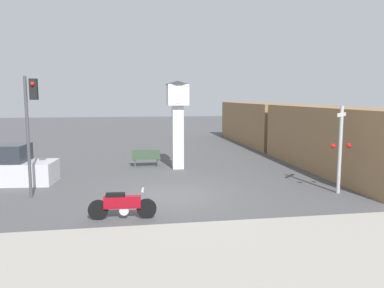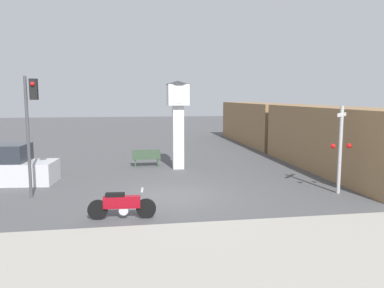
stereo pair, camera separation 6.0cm
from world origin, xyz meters
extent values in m
plane|color=#4C4C4F|center=(0.00, 0.00, 0.00)|extent=(120.00, 120.00, 0.00)
cube|color=#9E998E|center=(0.00, -6.50, 0.05)|extent=(36.00, 6.00, 0.10)
cylinder|color=black|center=(-1.07, -2.55, 0.32)|extent=(0.65, 0.15, 0.65)
cylinder|color=black|center=(-2.61, -2.45, 0.32)|extent=(0.65, 0.15, 0.65)
cube|color=maroon|center=(-1.84, -2.50, 0.56)|extent=(1.20, 0.31, 0.39)
cube|color=black|center=(-2.05, -2.49, 0.81)|extent=(0.62, 0.29, 0.11)
cylinder|color=silver|center=(-1.79, -2.50, 0.29)|extent=(0.31, 0.23, 0.30)
cube|color=silver|center=(-1.18, -2.54, 0.95)|extent=(0.10, 0.48, 0.04)
cube|color=white|center=(1.01, 5.75, 1.74)|extent=(0.59, 0.59, 3.47)
cube|color=white|center=(1.01, 5.75, 4.03)|extent=(1.12, 1.12, 1.12)
cylinder|color=white|center=(1.01, 5.18, 4.03)|extent=(0.89, 0.02, 0.89)
cone|color=#333338|center=(1.01, 5.75, 4.69)|extent=(1.34, 1.34, 0.20)
cube|color=olive|center=(9.07, 3.66, 1.70)|extent=(2.80, 12.17, 3.40)
cube|color=olive|center=(9.07, 16.43, 1.70)|extent=(2.80, 12.17, 3.40)
cylinder|color=#47474C|center=(-5.44, 0.72, 2.36)|extent=(0.12, 0.12, 4.72)
cube|color=black|center=(-5.14, 0.72, 4.22)|extent=(0.28, 0.24, 0.80)
sphere|color=red|center=(-5.14, 0.57, 4.42)|extent=(0.16, 0.16, 0.16)
cylinder|color=#B7B7BC|center=(6.84, -0.61, 1.79)|extent=(0.14, 0.14, 3.57)
cube|color=white|center=(6.84, -0.61, 3.22)|extent=(0.82, 0.82, 0.14)
sphere|color=red|center=(6.49, -0.66, 1.97)|extent=(0.20, 0.20, 0.20)
sphere|color=red|center=(7.19, -0.66, 1.97)|extent=(0.20, 0.20, 0.20)
cube|color=#384C38|center=(-0.69, 6.64, 0.45)|extent=(1.60, 0.44, 0.08)
cube|color=#384C38|center=(-0.69, 6.83, 0.70)|extent=(1.60, 0.06, 0.44)
cube|color=#384C38|center=(-1.33, 6.64, 0.21)|extent=(0.08, 0.35, 0.41)
cube|color=#384C38|center=(-0.05, 6.64, 0.21)|extent=(0.08, 0.35, 0.41)
cube|color=silver|center=(-7.10, 3.43, 0.50)|extent=(4.35, 2.20, 1.00)
cube|color=#262B33|center=(-7.30, 3.45, 1.40)|extent=(2.35, 1.86, 0.80)
camera|label=1|loc=(-1.53, -14.44, 3.94)|focal=35.00mm
camera|label=2|loc=(-1.47, -14.45, 3.94)|focal=35.00mm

